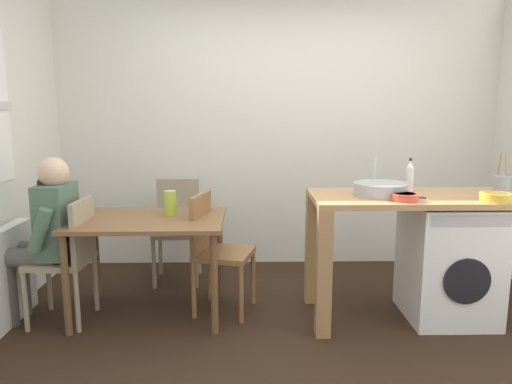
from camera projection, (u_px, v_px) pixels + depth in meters
name	position (u px, v px, depth m)	size (l,w,h in m)	color
ground_plane	(294.00, 344.00, 3.13)	(5.46, 5.46, 0.00)	black
wall_back	(278.00, 127.00, 4.62)	(4.60, 0.10, 2.70)	silver
radiator	(3.00, 279.00, 3.33)	(0.10, 0.80, 0.70)	white
dining_table	(148.00, 231.00, 3.49)	(1.10, 0.76, 0.74)	brown
chair_person_seat	(70.00, 254.00, 3.40)	(0.42, 0.42, 0.90)	gray
chair_opposite	(215.00, 246.00, 3.59)	(0.49, 0.49, 0.90)	olive
chair_spare_by_wall	(178.00, 224.00, 4.27)	(0.41, 0.41, 0.90)	gray
seated_person	(46.00, 231.00, 3.37)	(0.51, 0.52, 1.20)	#595651
kitchen_counter	(386.00, 217.00, 3.41)	(1.50, 0.68, 0.92)	tan
washing_machine	(448.00, 261.00, 3.48)	(0.60, 0.61, 0.86)	white
sink_basin	(380.00, 189.00, 3.38)	(0.38, 0.38, 0.09)	#9EA0A5
tap	(374.00, 172.00, 3.54)	(0.02, 0.02, 0.28)	#B2B2B7
bottle_tall_green	(410.00, 176.00, 3.55)	(0.06, 0.06, 0.25)	silver
mixing_bowl	(405.00, 197.00, 3.19)	(0.18, 0.18, 0.05)	#D84C38
utensil_crock	(501.00, 184.00, 3.44)	(0.11, 0.11, 0.30)	gray
colander	(495.00, 196.00, 3.18)	(0.20, 0.20, 0.06)	gold
vase	(170.00, 203.00, 3.55)	(0.09, 0.09, 0.19)	#A8C63D
scissors	(415.00, 197.00, 3.29)	(0.15, 0.06, 0.01)	#B2B2B7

